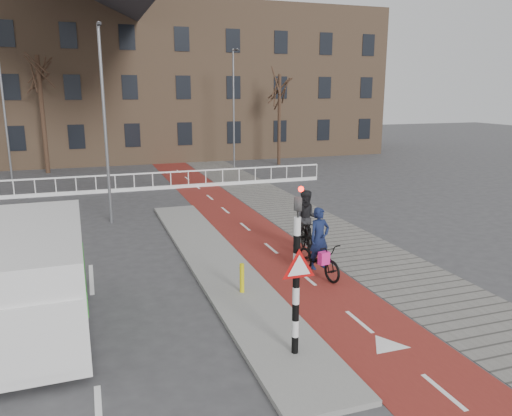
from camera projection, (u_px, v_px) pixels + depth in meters
name	position (u px, v px, depth m)	size (l,w,h in m)	color
ground	(285.00, 314.00, 12.34)	(120.00, 120.00, 0.00)	#38383A
bike_lane	(231.00, 215.00, 22.02)	(2.50, 60.00, 0.01)	maroon
sidewalk	(290.00, 211.00, 22.90)	(3.00, 60.00, 0.01)	slate
curb_island	(217.00, 263.00, 15.79)	(1.80, 16.00, 0.12)	gray
traffic_signal	(297.00, 267.00, 9.83)	(0.80, 0.80, 3.68)	black
bollard	(242.00, 278.00, 13.27)	(0.12, 0.12, 0.80)	#D9CB0C
cyclist_near	(319.00, 253.00, 14.69)	(1.06, 2.10, 2.07)	black
cyclist_far	(307.00, 228.00, 16.60)	(1.09, 2.14, 2.19)	black
van	(32.00, 278.00, 11.25)	(2.35, 5.65, 2.41)	silver
railing	(76.00, 189.00, 26.35)	(28.00, 0.10, 0.99)	silver
townhouse_row	(97.00, 59.00, 39.07)	(46.00, 10.00, 15.90)	#7F6047
tree_mid	(43.00, 115.00, 32.52)	(0.29, 0.29, 7.59)	#311E15
tree_right	(279.00, 120.00, 36.43)	(0.23, 0.23, 6.51)	#311E15
streetlight_near	(105.00, 127.00, 19.90)	(0.12, 0.12, 7.90)	slate
streetlight_left	(5.00, 119.00, 28.79)	(0.12, 0.12, 7.55)	slate
streetlight_right	(234.00, 110.00, 34.08)	(0.12, 0.12, 8.09)	slate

